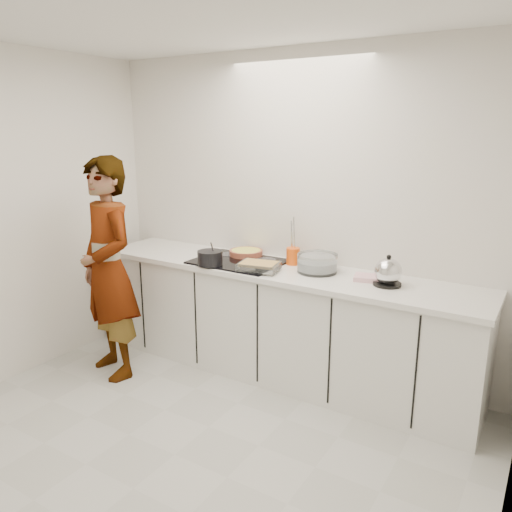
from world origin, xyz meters
The scene contains 14 objects.
floor centered at (0.00, 0.00, 0.00)m, with size 3.60×3.20×0.00m, color #BABAB4.
ceiling centered at (0.00, 0.00, 2.60)m, with size 3.60×3.20×0.00m, color white.
wall_back centered at (0.00, 1.60, 1.30)m, with size 3.60×0.00×2.60m, color silver.
base_cabinets centered at (0.00, 1.28, 0.43)m, with size 3.20×0.58×0.87m, color white.
countertop centered at (0.00, 1.28, 0.89)m, with size 3.24×0.64×0.04m, color white.
hob centered at (-0.35, 1.26, 0.92)m, with size 0.72×0.54×0.01m, color black.
tart_dish centered at (-0.39, 1.44, 0.95)m, with size 0.37×0.37×0.05m.
saucepan centered at (-0.48, 1.04, 0.98)m, with size 0.24×0.24×0.19m.
baking_dish centered at (-0.07, 1.12, 0.96)m, with size 0.34×0.27×0.06m.
mixing_bowl centered at (0.32, 1.34, 0.98)m, with size 0.31×0.31×0.14m.
tea_towel centered at (0.74, 1.34, 0.93)m, with size 0.21×0.16×0.03m, color white.
kettle centered at (0.89, 1.29, 1.00)m, with size 0.20×0.20×0.22m.
utensil_crock centered at (0.06, 1.44, 0.98)m, with size 0.11×0.11×0.14m, color #FD580E.
cook centered at (-1.15, 0.59, 0.89)m, with size 0.65×0.43×1.78m, color white.
Camera 1 is at (1.86, -2.04, 1.98)m, focal length 35.00 mm.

